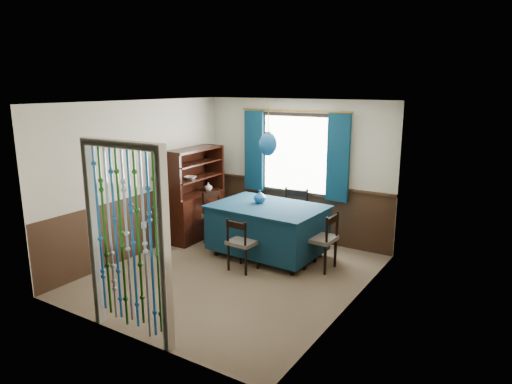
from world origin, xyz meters
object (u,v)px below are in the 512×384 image
Objects in this scene: dining_table at (268,227)px; chair_left at (218,216)px; pendant_lamp at (268,144)px; vase_table at (260,197)px; chair_right at (322,239)px; chair_far at (292,215)px; sideboard at (195,206)px; chair_near at (242,243)px; vase_sideboard at (208,186)px; bowl_shelf at (190,178)px.

chair_left is (-1.07, 0.10, 0.01)m from dining_table.
pendant_lamp is 4.41× the size of vase_table.
dining_table is 0.97m from chair_right.
chair_far is at bearing 68.24° from vase_table.
chair_far is 1.78m from sideboard.
vase_sideboard reaches higher than chair_near.
pendant_lamp is at bearing 1.75° from bowl_shelf.
pendant_lamp reaches higher than vase_table.
chair_left is at bearing -6.43° from sideboard.
bowl_shelf is (-1.55, -0.05, 0.66)m from dining_table.
dining_table is 7.87× the size of bowl_shelf.
sideboard is at bearing 88.27° from chair_right.
chair_near is at bearing -77.01° from vase_table.
sideboard is 8.55× the size of vase_table.
chair_far reaches higher than dining_table.
sideboard is (-0.54, 0.04, 0.08)m from chair_left.
vase_table is (-0.26, -0.66, 0.43)m from chair_far.
chair_left is 0.55m from sideboard.
chair_right is 1.05× the size of pendant_lamp.
chair_left reaches higher than dining_table.
bowl_shelf is at bearing -173.84° from vase_table.
chair_left is at bearing 25.41° from chair_far.
dining_table is at bearing 80.98° from chair_far.
chair_near is (-0.02, -0.71, -0.05)m from dining_table.
sideboard is at bearing 177.40° from dining_table.
vase_table is at bearing -4.08° from sideboard.
chair_right is 5.24× the size of vase_sideboard.
sideboard reaches higher than vase_table.
bowl_shelf is at bearing -90.00° from vase_sideboard.
vase_sideboard is at bearing 76.68° from sideboard.
chair_right is (2.04, -0.12, -0.02)m from chair_left.
sideboard is at bearing -86.77° from chair_left.
pendant_lamp is at bearing -16.18° from vase_sideboard.
pendant_lamp reaches higher than dining_table.
chair_far is 1.90m from bowl_shelf.
chair_far reaches higher than chair_near.
bowl_shelf reaches higher than dining_table.
chair_right is (0.99, 0.69, 0.03)m from chair_near.
sideboard is at bearing 175.22° from pendant_lamp.
chair_left is 4.84× the size of vase_table.
bowl_shelf reaches higher than vase_table.
sideboard is at bearing 108.22° from bowl_shelf.
chair_far is 1.53m from pendant_lamp.
dining_table is at bearing 90.43° from chair_right.
chair_far is (0.05, 0.76, 0.03)m from dining_table.
dining_table is 0.76m from chair_far.
vase_table is at bearing 85.97° from chair_right.
chair_near is 1.81m from bowl_shelf.
chair_far is at bearing 90.19° from chair_near.
chair_near is at bearing -91.74° from pendant_lamp.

